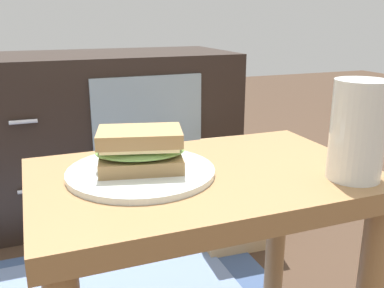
{
  "coord_description": "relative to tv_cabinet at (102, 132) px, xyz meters",
  "views": [
    {
      "loc": [
        -0.26,
        -0.62,
        0.71
      ],
      "look_at": [
        -0.02,
        0.0,
        0.51
      ],
      "focal_mm": 40.31,
      "sensor_mm": 36.0,
      "label": 1
    }
  ],
  "objects": [
    {
      "name": "plate",
      "position": [
        -0.09,
        -0.93,
        0.17
      ],
      "size": [
        0.24,
        0.24,
        0.01
      ],
      "primitive_type": "cylinder",
      "color": "silver",
      "rests_on": "side_table"
    },
    {
      "name": "beer_glass",
      "position": [
        0.22,
        -1.06,
        0.25
      ],
      "size": [
        0.08,
        0.08,
        0.16
      ],
      "color": "silver",
      "rests_on": "side_table"
    },
    {
      "name": "tv_cabinet",
      "position": [
        0.0,
        0.0,
        0.0
      ],
      "size": [
        0.96,
        0.46,
        0.58
      ],
      "color": "black",
      "rests_on": "ground"
    },
    {
      "name": "side_table",
      "position": [
        0.01,
        -0.95,
        0.08
      ],
      "size": [
        0.56,
        0.36,
        0.46
      ],
      "color": "olive",
      "rests_on": "ground"
    },
    {
      "name": "paper_bag",
      "position": [
        0.33,
        -0.46,
        -0.12
      ],
      "size": [
        0.23,
        0.14,
        0.35
      ],
      "color": "tan",
      "rests_on": "ground"
    },
    {
      "name": "sandwich_front",
      "position": [
        -0.09,
        -0.93,
        0.21
      ],
      "size": [
        0.16,
        0.12,
        0.07
      ],
      "color": "#9E7A4C",
      "rests_on": "plate"
    }
  ]
}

